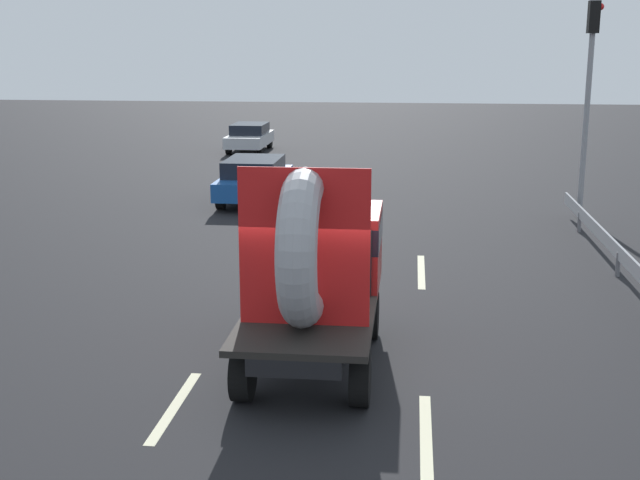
{
  "coord_description": "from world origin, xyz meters",
  "views": [
    {
      "loc": [
        1.32,
        -12.37,
        5.08
      ],
      "look_at": [
        -0.18,
        1.15,
        1.84
      ],
      "focal_mm": 46.64,
      "sensor_mm": 36.0,
      "label": 1
    }
  ],
  "objects_px": {
    "distant_sedan": "(254,178)",
    "traffic_light": "(589,79)",
    "oncoming_car": "(250,136)",
    "flatbed_truck": "(316,262)"
  },
  "relations": [
    {
      "from": "distant_sedan",
      "to": "traffic_light",
      "type": "bearing_deg",
      "value": -6.64
    },
    {
      "from": "traffic_light",
      "to": "oncoming_car",
      "type": "bearing_deg",
      "value": 132.53
    },
    {
      "from": "distant_sedan",
      "to": "oncoming_car",
      "type": "relative_size",
      "value": 1.1
    },
    {
      "from": "flatbed_truck",
      "to": "oncoming_car",
      "type": "distance_m",
      "value": 26.89
    },
    {
      "from": "flatbed_truck",
      "to": "traffic_light",
      "type": "xyz_separation_m",
      "value": [
        6.55,
        12.23,
        2.41
      ]
    },
    {
      "from": "traffic_light",
      "to": "oncoming_car",
      "type": "distance_m",
      "value": 19.17
    },
    {
      "from": "distant_sedan",
      "to": "flatbed_truck",
      "type": "bearing_deg",
      "value": -75.1
    },
    {
      "from": "oncoming_car",
      "to": "flatbed_truck",
      "type": "bearing_deg",
      "value": -76.62
    },
    {
      "from": "traffic_light",
      "to": "oncoming_car",
      "type": "height_order",
      "value": "traffic_light"
    },
    {
      "from": "flatbed_truck",
      "to": "traffic_light",
      "type": "distance_m",
      "value": 14.08
    }
  ]
}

